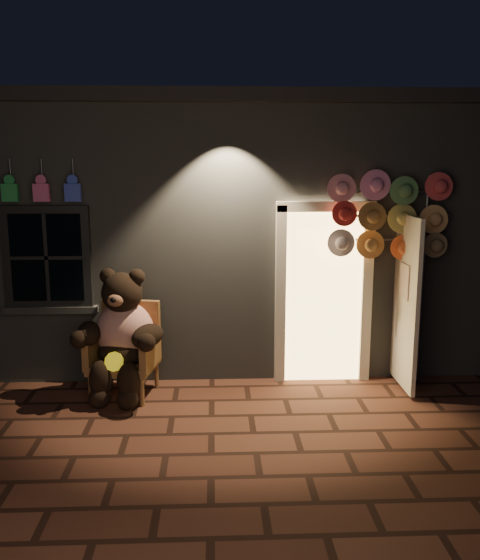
{
  "coord_description": "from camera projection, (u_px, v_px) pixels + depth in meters",
  "views": [
    {
      "loc": [
        0.05,
        -5.45,
        2.64
      ],
      "look_at": [
        0.33,
        1.0,
        1.35
      ],
      "focal_mm": 38.0,
      "sensor_mm": 36.0,
      "label": 1
    }
  ],
  "objects": [
    {
      "name": "shop_building",
      "position": [
        212.0,
        220.0,
        9.42
      ],
      "size": [
        7.3,
        5.95,
        3.51
      ],
      "color": "slate",
      "rests_on": "ground"
    },
    {
      "name": "wicker_armchair",
      "position": [
        126.0,
        349.0,
        6.81
      ],
      "size": [
        0.83,
        0.78,
        1.06
      ],
      "rotation": [
        0.0,
        0.0,
        -0.2
      ],
      "color": "#915D38",
      "rests_on": "ground"
    },
    {
      "name": "ground",
      "position": [
        211.0,
        434.0,
        5.85
      ],
      "size": [
        60.0,
        60.0,
        0.0
      ],
      "primitive_type": "plane",
      "color": "#562E21",
      "rests_on": "ground"
    },
    {
      "name": "hat_rack",
      "position": [
        391.0,
        219.0,
        6.8
      ],
      "size": [
        1.46,
        0.22,
        2.5
      ],
      "color": "#59595E",
      "rests_on": "ground"
    },
    {
      "name": "teddy_bear",
      "position": [
        122.0,
        335.0,
        6.64
      ],
      "size": [
        1.06,
        0.91,
        1.48
      ],
      "rotation": [
        0.0,
        0.0,
        -0.2
      ],
      "color": "#AD2812",
      "rests_on": "ground"
    }
  ]
}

